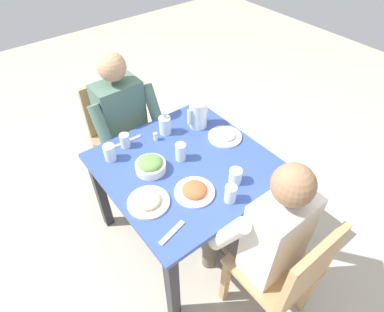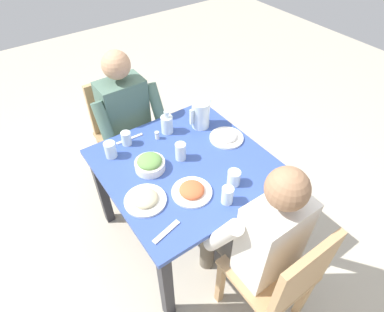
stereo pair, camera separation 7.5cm
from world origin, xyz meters
name	(u,v)px [view 2 (the right image)]	position (x,y,z in m)	size (l,w,h in m)	color
ground_plane	(187,230)	(0.00, 0.00, 0.00)	(8.00, 8.00, 0.00)	#B7AD99
dining_table	(186,175)	(0.00, 0.00, 0.60)	(0.97, 0.97, 0.71)	#334C99
chair_near	(122,127)	(0.07, -0.79, 0.50)	(0.40, 0.40, 0.88)	tan
chair_far	(281,278)	(-0.04, 0.79, 0.50)	(0.40, 0.40, 0.88)	tan
diner_near	(131,126)	(0.07, -0.59, 0.65)	(0.48, 0.53, 1.18)	#4C6B5B
diner_far	(257,233)	(-0.04, 0.59, 0.65)	(0.48, 0.53, 1.18)	silver
water_pitcher	(201,114)	(-0.29, -0.25, 0.80)	(0.16, 0.12, 0.19)	silver
salad_bowl	(150,164)	(0.20, -0.08, 0.75)	(0.18, 0.18, 0.09)	white
plate_yoghurt	(227,137)	(-0.35, -0.04, 0.72)	(0.22, 0.22, 0.05)	white
plate_rice_curry	(192,191)	(0.10, 0.21, 0.72)	(0.23, 0.23, 0.06)	white
plate_beans	(145,199)	(0.34, 0.12, 0.72)	(0.23, 0.23, 0.05)	white
water_glass_near_left	(181,151)	(0.00, -0.05, 0.76)	(0.07, 0.07, 0.11)	silver
water_glass_near_right	(110,150)	(0.34, -0.32, 0.76)	(0.07, 0.07, 0.10)	silver
water_glass_far_left	(234,178)	(-0.13, 0.29, 0.75)	(0.07, 0.07, 0.09)	silver
water_glass_center	(126,138)	(0.21, -0.37, 0.75)	(0.06, 0.06, 0.09)	silver
water_glass_by_pitcher	(227,195)	(-0.01, 0.37, 0.76)	(0.06, 0.06, 0.10)	silver
oil_carafe	(167,125)	(-0.07, -0.32, 0.76)	(0.08, 0.08, 0.16)	silver
salt_shaker	(157,135)	(0.02, -0.30, 0.73)	(0.03, 0.03, 0.05)	white
fork_near	(166,232)	(0.36, 0.35, 0.71)	(0.17, 0.03, 0.01)	silver
knife_near	(130,139)	(0.17, -0.40, 0.71)	(0.18, 0.02, 0.01)	silver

